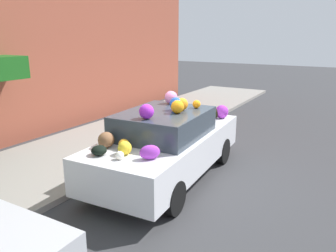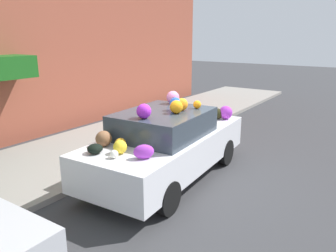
% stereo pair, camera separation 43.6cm
% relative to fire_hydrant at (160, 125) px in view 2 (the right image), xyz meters
% --- Properties ---
extents(ground_plane, '(60.00, 60.00, 0.00)m').
position_rel_fire_hydrant_xyz_m(ground_plane, '(-1.92, -1.64, -0.46)').
color(ground_plane, '#38383A').
extents(sidewalk_curb, '(24.00, 3.20, 0.12)m').
position_rel_fire_hydrant_xyz_m(sidewalk_curb, '(-1.92, 1.06, -0.40)').
color(sidewalk_curb, gray).
rests_on(sidewalk_curb, ground).
extents(building_facade, '(18.00, 1.20, 5.95)m').
position_rel_fire_hydrant_xyz_m(building_facade, '(-2.00, 3.28, 2.48)').
color(building_facade, '#9E4C38').
rests_on(building_facade, ground).
extents(fire_hydrant, '(0.20, 0.20, 0.70)m').
position_rel_fire_hydrant_xyz_m(fire_hydrant, '(0.00, 0.00, 0.00)').
color(fire_hydrant, red).
rests_on(fire_hydrant, sidewalk_curb).
extents(art_car, '(4.31, 1.98, 1.76)m').
position_rel_fire_hydrant_xyz_m(art_car, '(-1.95, -1.61, 0.31)').
color(art_car, silver).
rests_on(art_car, ground).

